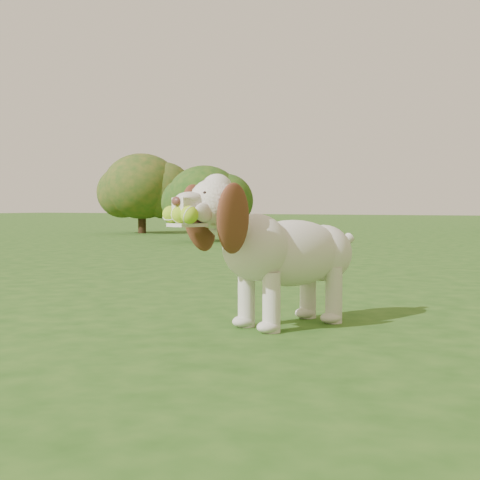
% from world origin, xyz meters
% --- Properties ---
extents(ground, '(80.00, 80.00, 0.00)m').
position_xyz_m(ground, '(0.00, 0.00, 0.00)').
color(ground, '#214C15').
rests_on(ground, ground).
extents(dog, '(0.77, 1.18, 0.81)m').
position_xyz_m(dog, '(0.54, -0.65, 0.43)').
color(dog, silver).
rests_on(dog, ground).
extents(shrub_a, '(1.31, 1.31, 1.36)m').
position_xyz_m(shrub_a, '(-4.02, 6.37, 0.80)').
color(shrub_a, '#382314').
rests_on(shrub_a, ground).
extents(shrub_e, '(1.78, 1.78, 1.84)m').
position_xyz_m(shrub_e, '(-7.11, 8.79, 1.08)').
color(shrub_e, '#382314').
rests_on(shrub_e, ground).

